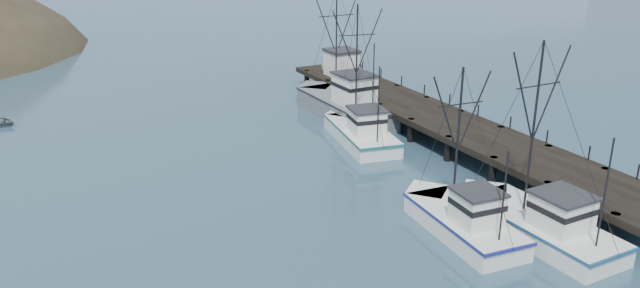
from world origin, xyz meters
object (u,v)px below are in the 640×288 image
(pier, at_px, (436,118))
(trawler_near, at_px, (537,222))
(pier_shed, at_px, (341,62))
(trawler_far, at_px, (360,131))
(trawler_mid, at_px, (461,220))
(work_vessel, at_px, (343,104))
(pickup_truck, at_px, (343,65))

(pier, height_order, trawler_near, trawler_near)
(pier, bearing_deg, pier_shed, 91.13)
(trawler_far, distance_m, pier_shed, 15.54)
(pier, relative_size, trawler_mid, 4.31)
(pier, height_order, pier_shed, pier_shed)
(trawler_near, xyz_separation_m, pier_shed, (5.24, 33.36, 2.60))
(trawler_far, relative_size, pier_shed, 3.63)
(pier, distance_m, trawler_far, 6.72)
(work_vessel, bearing_deg, pickup_truck, 61.07)
(pier, bearing_deg, trawler_near, -107.97)
(trawler_mid, bearing_deg, pier_shed, 73.85)
(pier_shed, bearing_deg, trawler_near, -98.92)
(trawler_near, height_order, pickup_truck, trawler_near)
(trawler_far, bearing_deg, trawler_near, -87.74)
(trawler_near, height_order, trawler_mid, trawler_near)
(trawler_far, xyz_separation_m, pier_shed, (6.00, 14.10, 2.60))
(trawler_mid, distance_m, work_vessel, 24.11)
(trawler_mid, height_order, trawler_far, trawler_far)
(pier, bearing_deg, work_vessel, 115.79)
(trawler_mid, height_order, pickup_truck, trawler_mid)
(pier_shed, height_order, pickup_truck, pier_shed)
(work_vessel, relative_size, pickup_truck, 2.97)
(pier, relative_size, trawler_far, 3.78)
(trawler_mid, bearing_deg, work_vessel, 77.85)
(pickup_truck, bearing_deg, work_vessel, 136.99)
(pier, xyz_separation_m, trawler_near, (-5.55, -17.13, -0.87))
(pier_shed, bearing_deg, trawler_far, -113.04)
(pier_shed, bearing_deg, pier, -88.87)
(pier_shed, bearing_deg, pickup_truck, 55.92)
(pier, height_order, trawler_mid, trawler_mid)
(trawler_near, distance_m, trawler_mid, 4.41)
(work_vessel, bearing_deg, pier_shed, 62.38)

